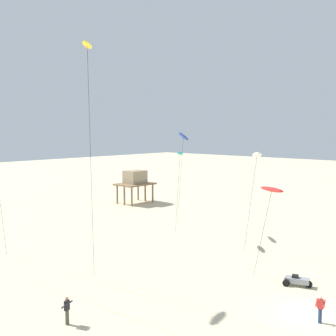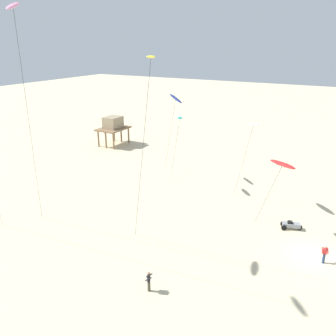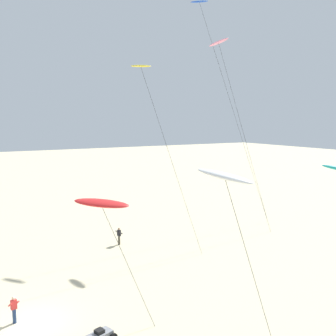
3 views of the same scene
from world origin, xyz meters
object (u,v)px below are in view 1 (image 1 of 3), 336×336
object	(u,v)px
kite_flyer_furthest	(320,308)
stilt_house	(135,180)
kite_navy	(183,137)
beach_buggy	(297,280)
kite_yellow	(87,53)
kite_red	(272,190)
kite_flyer_middle	(67,310)
kite_white	(257,155)
kite_teal	(180,154)

from	to	relation	value
kite_flyer_furthest	stilt_house	distance (m)	42.55
kite_navy	beach_buggy	size ratio (longest dim) A/B	5.33
kite_yellow	beach_buggy	distance (m)	21.61
kite_yellow	kite_navy	bearing A→B (deg)	23.08
kite_navy	kite_flyer_furthest	xyz separation A→B (m)	(-11.68, -20.38, -9.77)
kite_red	kite_flyer_middle	bearing A→B (deg)	153.64
kite_white	kite_flyer_furthest	size ratio (longest dim) A/B	5.81
kite_white	kite_flyer_middle	bearing A→B (deg)	174.32
kite_white	kite_navy	bearing A→B (deg)	72.87
beach_buggy	kite_teal	bearing A→B (deg)	75.26
kite_navy	kite_red	world-z (taller)	kite_navy
kite_yellow	kite_red	distance (m)	15.35
kite_teal	kite_yellow	world-z (taller)	kite_yellow
kite_flyer_furthest	stilt_house	bearing A→B (deg)	61.55
kite_navy	kite_red	xyz separation A→B (m)	(-9.14, -15.71, -3.40)
kite_flyer_middle	kite_red	bearing A→B (deg)	-26.36
kite_navy	kite_teal	xyz separation A→B (m)	(-3.28, -2.32, -1.70)
kite_teal	kite_red	world-z (taller)	kite_teal
kite_navy	kite_flyer_middle	world-z (taller)	kite_navy
kite_white	stilt_house	world-z (taller)	kite_white
beach_buggy	kite_red	bearing A→B (deg)	151.60
kite_navy	beach_buggy	distance (m)	20.92
kite_teal	kite_flyer_middle	xyz separation A→B (m)	(-18.55, -7.10, -8.06)
kite_white	kite_yellow	size ratio (longest dim) A/B	0.58
kite_teal	kite_yellow	distance (m)	18.28
kite_red	kite_white	bearing A→B (deg)	38.16
beach_buggy	kite_white	bearing A→B (deg)	56.89
kite_white	stilt_house	xyz separation A→B (m)	(12.01, 28.19, -5.53)
kite_flyer_middle	kite_navy	bearing A→B (deg)	23.33
kite_white	stilt_house	bearing A→B (deg)	66.92
kite_red	beach_buggy	distance (m)	7.21
kite_navy	kite_red	bearing A→B (deg)	-120.20
kite_navy	kite_yellow	size ratio (longest dim) A/B	0.68
kite_flyer_furthest	kite_red	bearing A→B (deg)	61.53
kite_flyer_middle	stilt_house	bearing A→B (deg)	40.95
kite_flyer_middle	kite_teal	bearing A→B (deg)	20.95
kite_white	stilt_house	distance (m)	31.14
kite_flyer_middle	beach_buggy	distance (m)	16.50
kite_flyer_middle	beach_buggy	xyz separation A→B (m)	(14.74, -7.40, -0.46)
kite_navy	kite_flyer_middle	bearing A→B (deg)	-156.67
kite_flyer_middle	kite_flyer_furthest	bearing A→B (deg)	-47.19
stilt_house	kite_flyer_furthest	bearing A→B (deg)	-118.45
kite_white	beach_buggy	world-z (taller)	kite_white
stilt_house	kite_teal	bearing A→B (deg)	-121.56
kite_teal	kite_flyer_middle	world-z (taller)	kite_teal
stilt_house	kite_yellow	bearing A→B (deg)	-137.75
kite_flyer_furthest	beach_buggy	xyz separation A→B (m)	(4.58, 3.57, -0.46)
kite_white	beach_buggy	size ratio (longest dim) A/B	4.56
kite_white	kite_teal	size ratio (longest dim) A/B	1.04
kite_navy	kite_flyer_furthest	distance (m)	25.44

